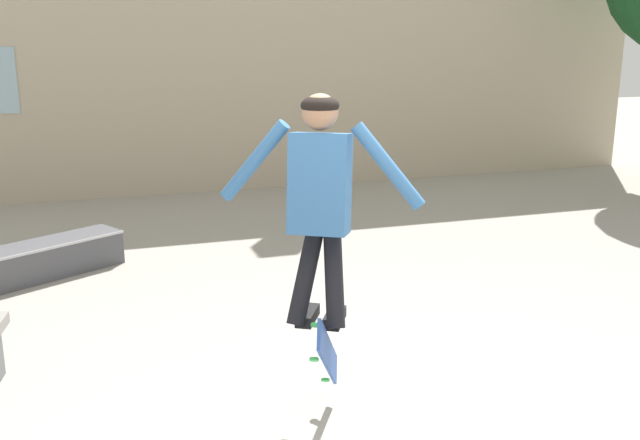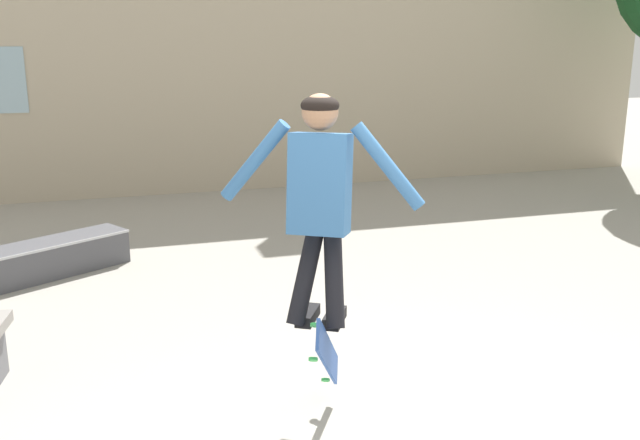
# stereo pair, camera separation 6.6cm
# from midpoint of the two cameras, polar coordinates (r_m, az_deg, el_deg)

# --- Properties ---
(building_backdrop) EXTENTS (16.05, 0.52, 5.90)m
(building_backdrop) POSITION_cam_midpoint_polar(r_m,az_deg,el_deg) (11.08, -9.35, 14.45)
(building_backdrop) COLOR #B7A88E
(building_backdrop) RESTS_ON ground_plane
(skate_ledge) EXTENTS (1.53, 1.13, 0.35)m
(skate_ledge) POSITION_cam_midpoint_polar(r_m,az_deg,el_deg) (7.63, -20.39, -2.82)
(skate_ledge) COLOR #4C4C51
(skate_ledge) RESTS_ON ground_plane
(skater) EXTENTS (1.10, 0.68, 1.39)m
(skater) POSITION_cam_midpoint_polar(r_m,az_deg,el_deg) (4.14, 0.46, 2.26)
(skater) COLOR teal
(skateboard_flipping) EXTENTS (0.37, 0.69, 0.68)m
(skateboard_flipping) POSITION_cam_midpoint_polar(r_m,az_deg,el_deg) (4.40, 1.02, -10.65)
(skateboard_flipping) COLOR #2D519E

